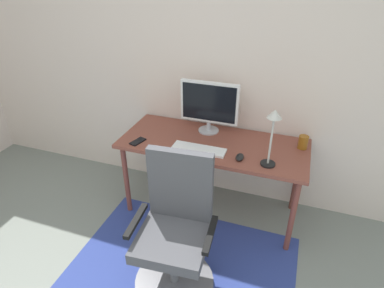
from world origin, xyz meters
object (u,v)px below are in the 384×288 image
(keyboard, at_px, (199,149))
(computer_mouse, at_px, (240,157))
(desk, at_px, (213,149))
(cell_phone, at_px, (138,141))
(desk_lamp, at_px, (273,127))
(office_chair, at_px, (175,240))
(coffee_cup, at_px, (303,142))
(monitor, at_px, (209,104))

(keyboard, height_order, computer_mouse, computer_mouse)
(keyboard, distance_m, computer_mouse, 0.33)
(desk, relative_size, cell_phone, 11.04)
(desk_lamp, relative_size, office_chair, 0.44)
(keyboard, height_order, coffee_cup, coffee_cup)
(keyboard, xyz_separation_m, office_chair, (0.05, -0.65, -0.34))
(cell_phone, distance_m, desk_lamp, 1.11)
(desk, distance_m, desk_lamp, 0.64)
(keyboard, relative_size, computer_mouse, 4.13)
(office_chair, bearing_deg, desk, 83.66)
(coffee_cup, bearing_deg, desk_lamp, -124.41)
(cell_phone, bearing_deg, coffee_cup, 31.14)
(monitor, distance_m, computer_mouse, 0.56)
(desk, height_order, office_chair, office_chair)
(desk, xyz_separation_m, keyboard, (-0.07, -0.16, 0.08))
(computer_mouse, distance_m, cell_phone, 0.86)
(monitor, bearing_deg, office_chair, -85.82)
(monitor, relative_size, keyboard, 1.17)
(keyboard, relative_size, desk_lamp, 0.97)
(desk, xyz_separation_m, office_chair, (-0.02, -0.81, -0.26))
(keyboard, relative_size, office_chair, 0.42)
(desk, bearing_deg, cell_phone, -161.12)
(desk_lamp, bearing_deg, cell_phone, -179.27)
(computer_mouse, distance_m, coffee_cup, 0.55)
(monitor, height_order, office_chair, monitor)
(coffee_cup, bearing_deg, keyboard, -158.61)
(coffee_cup, bearing_deg, office_chair, -127.15)
(keyboard, bearing_deg, computer_mouse, -3.77)
(cell_phone, xyz_separation_m, desk_lamp, (1.07, 0.01, 0.31))
(desk_lamp, bearing_deg, keyboard, 176.84)
(desk, distance_m, office_chair, 0.85)
(office_chair, bearing_deg, keyboard, 89.71)
(desk, relative_size, coffee_cup, 14.16)
(monitor, bearing_deg, coffee_cup, -2.61)
(monitor, distance_m, cell_phone, 0.68)
(keyboard, bearing_deg, office_chair, -85.57)
(computer_mouse, bearing_deg, keyboard, 176.23)
(desk, xyz_separation_m, monitor, (-0.10, 0.18, 0.33))
(keyboard, bearing_deg, desk_lamp, -3.16)
(desk, xyz_separation_m, desk_lamp, (0.47, -0.19, 0.38))
(monitor, bearing_deg, desk_lamp, -33.07)
(desk, height_order, keyboard, keyboard)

